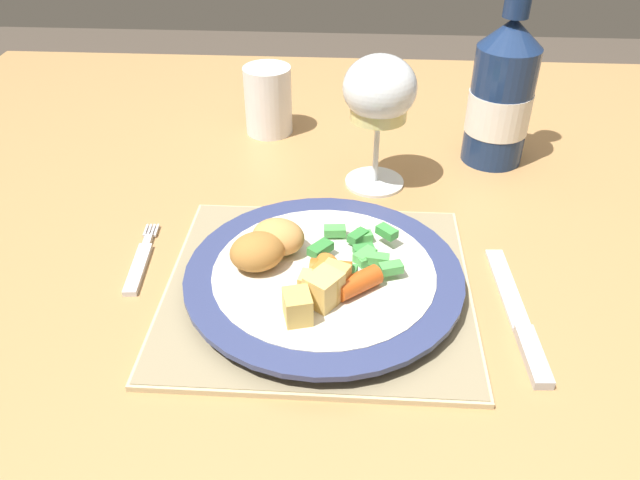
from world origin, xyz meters
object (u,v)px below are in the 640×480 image
at_px(dinner_plate, 324,278).
at_px(wine_glass, 382,95).
at_px(table_knife, 520,323).
at_px(bottle, 502,92).
at_px(drinking_cup, 268,99).
at_px(dining_table, 371,241).
at_px(fork, 140,263).

relative_size(dinner_plate, wine_glass, 1.64).
distance_m(table_knife, bottle, 0.34).
distance_m(table_knife, drinking_cup, 0.49).
bearing_deg(wine_glass, table_knife, -62.86).
relative_size(dining_table, fork, 11.49).
xyz_separation_m(dining_table, bottle, (0.16, 0.09, 0.18)).
bearing_deg(drinking_cup, table_knife, -54.16).
xyz_separation_m(wine_glass, bottle, (0.15, 0.08, -0.02)).
height_order(dinner_plate, fork, dinner_plate).
relative_size(dinner_plate, bottle, 1.01).
height_order(fork, drinking_cup, drinking_cup).
bearing_deg(wine_glass, bottle, 26.12).
xyz_separation_m(table_knife, wine_glass, (-0.13, 0.25, 0.12)).
xyz_separation_m(dinner_plate, table_knife, (0.19, -0.04, -0.01)).
xyz_separation_m(table_knife, bottle, (0.02, 0.33, 0.09)).
bearing_deg(wine_glass, fork, -143.63).
relative_size(wine_glass, drinking_cup, 1.72).
bearing_deg(dining_table, bottle, 28.95).
height_order(dinner_plate, drinking_cup, drinking_cup).
xyz_separation_m(dining_table, fork, (-0.25, -0.17, 0.09)).
bearing_deg(fork, dining_table, 34.98).
distance_m(dinner_plate, bottle, 0.37).
relative_size(dinner_plate, table_knife, 1.42).
bearing_deg(table_knife, fork, 169.76).
distance_m(dining_table, drinking_cup, 0.25).
bearing_deg(dining_table, fork, -145.02).
bearing_deg(drinking_cup, dining_table, -45.19).
distance_m(table_knife, wine_glass, 0.31).
bearing_deg(fork, table_knife, -10.24).
bearing_deg(bottle, dining_table, -151.05).
relative_size(wine_glass, bottle, 0.62).
bearing_deg(dinner_plate, dining_table, 75.58).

